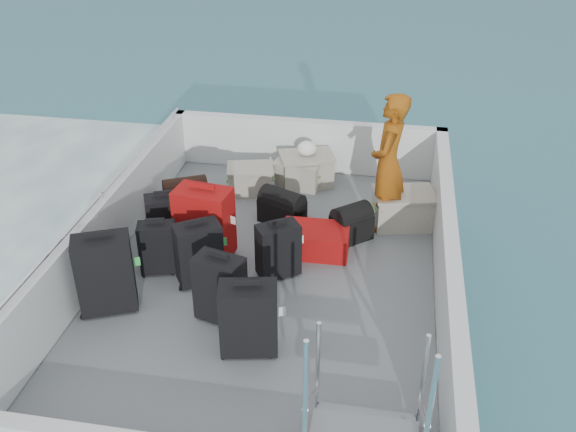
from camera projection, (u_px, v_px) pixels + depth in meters
name	position (u px, v px, depth m)	size (l,w,h in m)	color
ground	(271.00, 318.00, 6.91)	(160.00, 160.00, 0.00)	#1B4E60
ferry_hull	(271.00, 296.00, 6.76)	(3.60, 5.00, 0.60)	silver
deck	(271.00, 272.00, 6.61)	(3.30, 4.70, 0.02)	slate
deck_fittings	(299.00, 262.00, 6.09)	(3.60, 5.00, 0.90)	silver
suitcase_0	(105.00, 275.00, 5.88)	(0.51, 0.29, 0.79)	black
suitcase_1	(158.00, 249.00, 6.46)	(0.37, 0.21, 0.56)	black
suitcase_2	(166.00, 221.00, 6.90)	(0.41, 0.24, 0.59)	black
suitcase_3	(220.00, 289.00, 5.78)	(0.44, 0.26, 0.67)	black
suitcase_4	(199.00, 254.00, 6.29)	(0.44, 0.26, 0.65)	black
suitcase_5	(205.00, 223.00, 6.67)	(0.57, 0.34, 0.78)	#9D0E0C
suitcase_6	(249.00, 319.00, 5.42)	(0.49, 0.29, 0.67)	black
suitcase_7	(278.00, 251.00, 6.40)	(0.42, 0.24, 0.58)	black
suitcase_8	(315.00, 240.00, 6.86)	(0.47, 0.71, 0.28)	#9D0E0C
duffel_0	(186.00, 198.00, 7.63)	(0.51, 0.30, 0.32)	black
duffel_1	(282.00, 210.00, 7.38)	(0.50, 0.30, 0.32)	black
duffel_2	(351.00, 226.00, 7.08)	(0.41, 0.30, 0.32)	black
crate_0	(251.00, 181.00, 8.02)	(0.53, 0.37, 0.32)	#ABA695
crate_1	(300.00, 174.00, 8.18)	(0.54, 0.38, 0.33)	#ABA695
crate_2	(307.00, 170.00, 8.20)	(0.63, 0.43, 0.38)	#ABA695
crate_3	(403.00, 210.00, 7.31)	(0.64, 0.44, 0.39)	#ABA695
yellow_bag	(392.00, 194.00, 7.83)	(0.28, 0.26, 0.22)	yellow
white_bag	(307.00, 150.00, 8.06)	(0.24, 0.24, 0.18)	white
passenger	(388.00, 163.00, 6.98)	(0.59, 0.38, 1.59)	#CA6513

